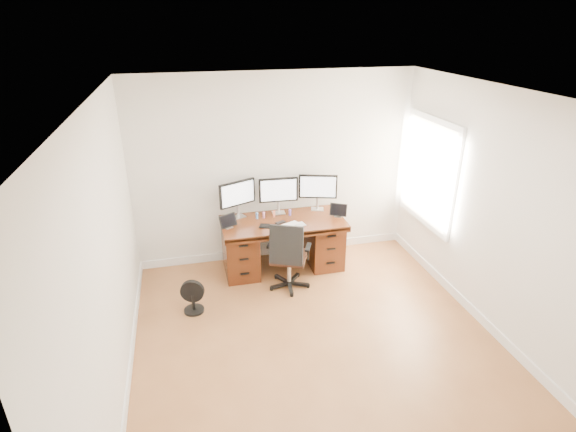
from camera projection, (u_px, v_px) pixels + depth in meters
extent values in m
plane|color=#926038|center=(320.00, 349.00, 4.91)|extent=(4.50, 4.50, 0.00)
cube|color=white|center=(276.00, 169.00, 6.36)|extent=(4.00, 0.10, 2.70)
cube|color=white|center=(503.00, 219.00, 4.79)|extent=(0.10, 4.50, 2.70)
cube|color=white|center=(429.00, 172.00, 6.10)|extent=(0.04, 1.30, 1.50)
cube|color=white|center=(427.00, 172.00, 6.09)|extent=(0.01, 1.15, 1.35)
cube|color=#49210E|center=(283.00, 222.00, 6.21)|extent=(1.70, 0.80, 0.05)
cube|color=#49210E|center=(240.00, 250.00, 6.26)|extent=(0.45, 0.70, 0.70)
cube|color=#49210E|center=(323.00, 241.00, 6.52)|extent=(0.45, 0.70, 0.70)
cube|color=#351709|center=(278.00, 228.00, 6.57)|extent=(0.74, 0.03, 0.40)
cylinder|color=black|center=(289.00, 283.00, 6.06)|extent=(0.69, 0.69, 0.07)
cylinder|color=silver|center=(289.00, 269.00, 5.97)|extent=(0.06, 0.06, 0.37)
cube|color=black|center=(289.00, 257.00, 5.89)|extent=(0.58, 0.57, 0.06)
cube|color=black|center=(286.00, 245.00, 5.59)|extent=(0.41, 0.22, 0.51)
cube|color=black|center=(270.00, 244.00, 5.86)|extent=(0.14, 0.23, 0.03)
cube|color=black|center=(308.00, 247.00, 5.78)|extent=(0.14, 0.23, 0.03)
cylinder|color=black|center=(194.00, 310.00, 5.54)|extent=(0.25, 0.25, 0.03)
cylinder|color=black|center=(193.00, 302.00, 5.49)|extent=(0.04, 0.04, 0.21)
cylinder|color=black|center=(192.00, 292.00, 5.43)|extent=(0.29, 0.13, 0.29)
cube|color=silver|center=(238.00, 217.00, 6.32)|extent=(0.22, 0.20, 0.01)
cylinder|color=silver|center=(238.00, 211.00, 6.28)|extent=(0.04, 0.04, 0.18)
cube|color=black|center=(237.00, 193.00, 6.17)|extent=(0.52, 0.25, 0.35)
cube|color=white|center=(238.00, 194.00, 6.16)|extent=(0.46, 0.20, 0.30)
cube|color=silver|center=(279.00, 213.00, 6.44)|extent=(0.19, 0.15, 0.01)
cylinder|color=silver|center=(279.00, 207.00, 6.41)|extent=(0.04, 0.04, 0.18)
cube|color=black|center=(278.00, 190.00, 6.30)|extent=(0.55, 0.07, 0.35)
cube|color=white|center=(279.00, 190.00, 6.28)|extent=(0.50, 0.03, 0.30)
cube|color=silver|center=(317.00, 209.00, 6.57)|extent=(0.21, 0.19, 0.01)
cylinder|color=silver|center=(317.00, 204.00, 6.53)|extent=(0.04, 0.04, 0.18)
cube|color=black|center=(318.00, 187.00, 6.42)|extent=(0.54, 0.19, 0.35)
cube|color=white|center=(318.00, 187.00, 6.41)|extent=(0.48, 0.15, 0.30)
cube|color=silver|center=(229.00, 227.00, 5.99)|extent=(0.12, 0.12, 0.01)
cube|color=black|center=(228.00, 221.00, 5.96)|extent=(0.25, 0.16, 0.17)
cube|color=silver|center=(338.00, 216.00, 6.33)|extent=(0.13, 0.12, 0.01)
cube|color=black|center=(339.00, 210.00, 6.29)|extent=(0.24, 0.18, 0.17)
cube|color=silver|center=(289.00, 225.00, 6.05)|extent=(0.32, 0.24, 0.01)
cube|color=#BBBDC2|center=(300.00, 224.00, 6.08)|extent=(0.15, 0.15, 0.01)
cube|color=black|center=(268.00, 226.00, 6.03)|extent=(0.25, 0.21, 0.01)
cube|color=black|center=(281.00, 222.00, 6.14)|extent=(0.16, 0.12, 0.01)
cylinder|color=#5C87D6|center=(257.00, 217.00, 6.25)|extent=(0.03, 0.03, 0.06)
sphere|color=#5C87D6|center=(257.00, 214.00, 6.23)|extent=(0.04, 0.04, 0.04)
cylinder|color=pink|center=(264.00, 216.00, 6.27)|extent=(0.03, 0.03, 0.06)
sphere|color=pink|center=(264.00, 213.00, 6.25)|extent=(0.04, 0.04, 0.04)
cylinder|color=#F47F5C|center=(274.00, 215.00, 6.30)|extent=(0.03, 0.03, 0.06)
sphere|color=#F47F5C|center=(274.00, 212.00, 6.29)|extent=(0.04, 0.04, 0.04)
cylinder|color=#7B59D4|center=(290.00, 213.00, 6.35)|extent=(0.03, 0.03, 0.06)
sphere|color=#7B59D4|center=(290.00, 210.00, 6.34)|extent=(0.04, 0.04, 0.04)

